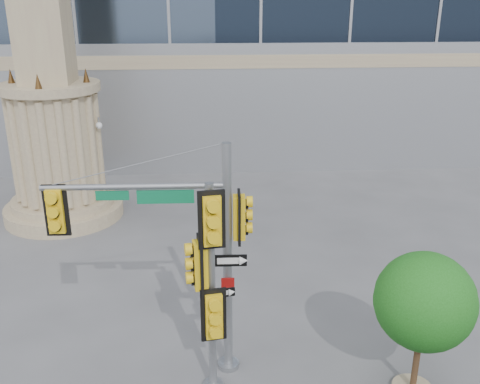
{
  "coord_description": "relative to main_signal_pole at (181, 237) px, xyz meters",
  "views": [
    {
      "loc": [
        -0.53,
        -10.43,
        8.03
      ],
      "look_at": [
        0.29,
        2.0,
        3.41
      ],
      "focal_mm": 40.0,
      "sensor_mm": 36.0,
      "label": 1
    }
  ],
  "objects": [
    {
      "name": "secondary_signal_pole",
      "position": [
        0.56,
        -0.83,
        -0.51
      ],
      "size": [
        0.85,
        0.62,
        4.72
      ],
      "rotation": [
        0.0,
        0.0,
        0.15
      ],
      "color": "slate",
      "rests_on": "ground"
    },
    {
      "name": "ground",
      "position": [
        1.08,
        0.28,
        -3.29
      ],
      "size": [
        120.0,
        120.0,
        0.0
      ],
      "primitive_type": "plane",
      "color": "#545456",
      "rests_on": "ground"
    },
    {
      "name": "monument",
      "position": [
        -4.92,
        9.28,
        2.23
      ],
      "size": [
        4.4,
        4.4,
        16.6
      ],
      "color": "gray",
      "rests_on": "ground"
    },
    {
      "name": "main_signal_pole",
      "position": [
        0.0,
        0.0,
        0.0
      ],
      "size": [
        4.12,
        0.5,
        5.31
      ],
      "rotation": [
        0.0,
        0.0,
        -0.02
      ],
      "color": "slate",
      "rests_on": "ground"
    },
    {
      "name": "street_tree",
      "position": [
        4.92,
        -1.07,
        -1.15
      ],
      "size": [
        2.08,
        2.03,
        3.24
      ],
      "color": "gray",
      "rests_on": "ground"
    }
  ]
}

